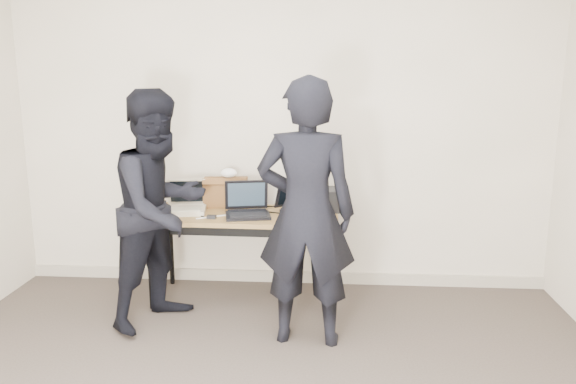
# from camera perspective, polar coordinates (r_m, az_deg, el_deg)

# --- Properties ---
(room) EXTENTS (4.60, 4.60, 2.80)m
(room) POSITION_cam_1_polar(r_m,az_deg,el_deg) (2.51, -4.88, 1.28)
(room) COLOR #403730
(room) RESTS_ON ground
(desk) EXTENTS (1.52, 0.69, 0.72)m
(desk) POSITION_cam_1_polar(r_m,az_deg,el_deg) (4.47, -4.55, -2.94)
(desk) COLOR brown
(desk) RESTS_ON ground
(laptop_beige) EXTENTS (0.35, 0.34, 0.25)m
(laptop_beige) POSITION_cam_1_polar(r_m,az_deg,el_deg) (4.56, -10.34, -1.38)
(laptop_beige) COLOR beige
(laptop_beige) RESTS_ON desk
(laptop_center) EXTENTS (0.40, 0.39, 0.26)m
(laptop_center) POSITION_cam_1_polar(r_m,az_deg,el_deg) (4.40, -4.16, -1.60)
(laptop_center) COLOR black
(laptop_center) RESTS_ON desk
(laptop_right) EXTENTS (0.47, 0.47, 0.25)m
(laptop_right) POSITION_cam_1_polar(r_m,az_deg,el_deg) (4.52, 1.39, -1.23)
(laptop_right) COLOR black
(laptop_right) RESTS_ON desk
(leather_satchel) EXTENTS (0.37, 0.21, 0.25)m
(leather_satchel) POSITION_cam_1_polar(r_m,az_deg,el_deg) (4.68, -6.35, 0.04)
(leather_satchel) COLOR brown
(leather_satchel) RESTS_ON desk
(tissue) EXTENTS (0.14, 0.11, 0.08)m
(tissue) POSITION_cam_1_polar(r_m,az_deg,el_deg) (4.64, -6.03, 1.94)
(tissue) COLOR white
(tissue) RESTS_ON leather_satchel
(equipment_box) EXTENTS (0.33, 0.29, 0.17)m
(equipment_box) POSITION_cam_1_polar(r_m,az_deg,el_deg) (4.57, 3.61, -0.71)
(equipment_box) COLOR black
(equipment_box) RESTS_ON desk
(power_brick) EXTENTS (0.07, 0.05, 0.03)m
(power_brick) POSITION_cam_1_polar(r_m,az_deg,el_deg) (4.33, -7.78, -2.53)
(power_brick) COLOR black
(power_brick) RESTS_ON desk
(cables) EXTENTS (1.15, 0.46, 0.01)m
(cables) POSITION_cam_1_polar(r_m,az_deg,el_deg) (4.45, -3.96, -2.15)
(cables) COLOR black
(cables) RESTS_ON desk
(person_typist) EXTENTS (0.68, 0.46, 1.80)m
(person_typist) POSITION_cam_1_polar(r_m,az_deg,el_deg) (3.72, 1.85, -2.19)
(person_typist) COLOR black
(person_typist) RESTS_ON ground
(person_observer) EXTENTS (0.98, 1.05, 1.71)m
(person_observer) POSITION_cam_1_polar(r_m,az_deg,el_deg) (4.14, -12.80, -1.68)
(person_observer) COLOR black
(person_observer) RESTS_ON ground
(baseboard) EXTENTS (4.50, 0.03, 0.10)m
(baseboard) POSITION_cam_1_polar(r_m,az_deg,el_deg) (5.01, -0.64, -8.57)
(baseboard) COLOR #A89E8B
(baseboard) RESTS_ON ground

